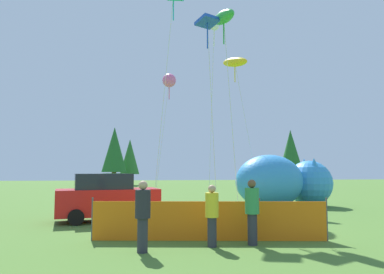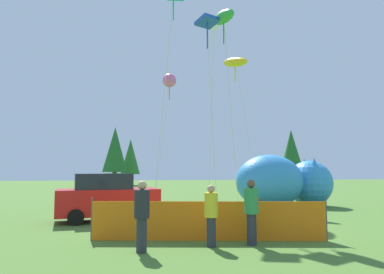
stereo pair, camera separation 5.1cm
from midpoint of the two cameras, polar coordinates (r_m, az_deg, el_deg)
ground_plane at (r=15.61m, az=4.88°, el=-12.91°), size 120.00×120.00×0.00m
parked_car at (r=16.35m, az=-12.79°, el=-8.99°), size 4.45×2.58×1.99m
folding_chair at (r=16.81m, az=10.03°, el=-10.43°), size 0.74×0.74×0.93m
inflatable_cat at (r=22.07m, az=13.74°, el=-6.85°), size 6.56×4.39×2.98m
safety_fence at (r=11.72m, az=2.65°, el=-12.66°), size 7.15×1.08×1.30m
spectator_in_grey_shirt at (r=11.14m, az=9.17°, el=-10.80°), size 0.41×0.41×1.87m
spectator_in_blue_shirt at (r=10.77m, az=3.08°, el=-11.47°), size 0.38×0.38×1.73m
spectator_in_black_shirt at (r=10.13m, az=-7.51°, el=-11.42°), size 0.41×0.41×1.87m
kite_green_fish at (r=18.51m, az=4.91°, el=17.63°), size 1.31×2.29×9.80m
kite_teal_diamond at (r=20.92m, az=-2.85°, el=19.84°), size 1.48×3.44×11.40m
kite_white_ghost at (r=23.43m, az=3.46°, el=16.57°), size 1.28×2.97×11.36m
kite_pink_octopus at (r=25.61m, az=-3.41°, el=8.54°), size 1.49×2.39×8.63m
kite_yellow_hero at (r=24.50m, az=6.64°, el=11.20°), size 1.69×3.35×9.54m
kite_blue_box at (r=18.34m, az=2.46°, el=16.56°), size 1.40×2.47×9.27m
horizon_tree_east at (r=49.52m, az=-11.63°, el=-1.92°), size 3.20×3.20×7.65m
horizon_tree_west at (r=46.72m, az=14.94°, el=-2.20°), size 2.91×2.91×6.95m
horizon_tree_mid at (r=52.44m, az=-9.33°, el=-2.99°), size 2.66×2.66×6.34m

